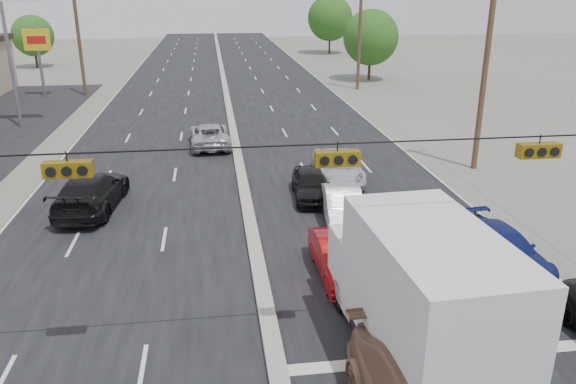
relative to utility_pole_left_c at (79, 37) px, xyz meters
name	(u,v)px	position (x,y,z in m)	size (l,w,h in m)	color
ground	(275,360)	(12.50, -40.00, -5.11)	(200.00, 200.00, 0.00)	#606356
road_surface	(230,115)	(12.50, -10.00, -5.11)	(20.00, 160.00, 0.02)	black
center_median	(230,114)	(12.50, -10.00, -5.01)	(0.50, 160.00, 0.20)	gray
utility_pole_left_c	(79,37)	(0.00, 0.00, 0.00)	(1.60, 0.30, 10.00)	#422D1E
utility_pole_right_b	(485,72)	(25.00, -25.00, 0.00)	(1.60, 0.30, 10.00)	#422D1E
utility_pole_right_c	(360,34)	(25.00, 0.00, 0.00)	(1.60, 0.30, 10.00)	#422D1E
traffic_signals	(333,157)	(13.90, -40.00, 0.39)	(25.00, 0.30, 0.54)	black
pole_sign_far	(38,46)	(-3.50, 0.00, -0.70)	(2.20, 0.25, 6.00)	slate
tree_left_far	(33,36)	(-9.50, 20.00, -1.39)	(4.80, 4.80, 6.12)	#382619
tree_right_mid	(371,37)	(27.50, 5.00, -0.77)	(5.60, 5.60, 7.14)	#382619
tree_right_far	(330,18)	(28.50, 30.00, -0.15)	(6.40, 6.40, 8.16)	#382619
box_truck	(418,293)	(16.07, -40.48, -3.10)	(3.10, 7.85, 3.92)	black
red_sedan	(339,259)	(15.15, -35.80, -4.44)	(1.41, 4.04, 1.33)	#A1090C
queue_car_a	(311,185)	(15.50, -28.37, -4.43)	(1.61, 3.99, 1.36)	black
queue_car_b	(343,207)	(16.31, -31.33, -4.41)	(1.47, 4.22, 1.39)	white
queue_car_c	(338,167)	(17.25, -26.12, -4.38)	(2.40, 5.21, 1.45)	#B9BDC2
queue_car_d	(501,249)	(20.84, -35.88, -4.43)	(1.90, 4.67, 1.36)	navy
oncoming_near	(91,192)	(5.80, -28.38, -4.30)	(2.27, 5.58, 1.62)	black
oncoming_far	(210,135)	(10.95, -18.67, -4.41)	(2.31, 5.01, 1.39)	#A3A5AA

